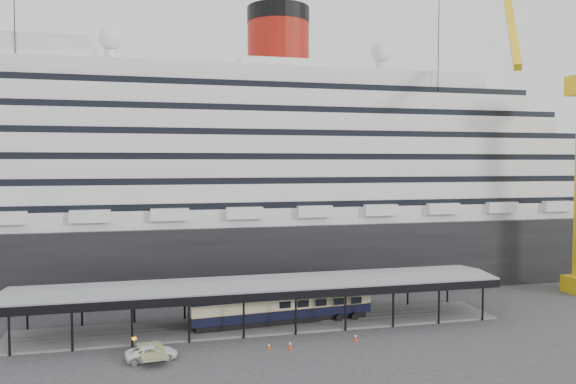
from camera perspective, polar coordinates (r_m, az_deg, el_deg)
ground at (r=62.11m, az=-1.66°, el=-14.69°), size 200.00×200.00×0.00m
cruise_ship at (r=90.72m, az=-5.90°, el=2.65°), size 130.00×30.00×43.90m
platform_canopy at (r=66.17m, az=-2.59°, el=-11.45°), size 56.00×9.18×5.30m
port_truck at (r=57.26m, az=-13.69°, el=-15.61°), size 5.14×2.87×1.36m
pullman_carriage at (r=66.59m, az=-0.59°, el=-11.16°), size 21.77×4.80×21.21m
traffic_cone_left at (r=58.96m, az=0.23°, el=-15.24°), size 0.52×0.52×0.84m
traffic_cone_mid at (r=58.87m, az=-1.96°, el=-15.35°), size 0.45×0.45×0.67m
traffic_cone_right at (r=61.76m, az=6.85°, el=-14.41°), size 0.55×0.55×0.83m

